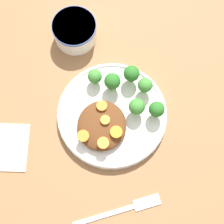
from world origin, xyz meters
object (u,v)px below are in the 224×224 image
plate (112,115)px  dip_bowl (75,31)px  fork (126,209)px  napkin (12,147)px

plate → dip_bowl: bearing=-148.4°
fork → napkin: same height
plate → fork: plate is taller
fork → napkin: bearing=135.9°
dip_bowl → napkin: bearing=-18.0°
plate → fork: 0.21m
plate → napkin: (0.11, -0.21, -0.01)m
plate → dip_bowl: dip_bowl is taller
plate → napkin: size_ratio=2.16×
napkin → dip_bowl: bearing=162.0°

